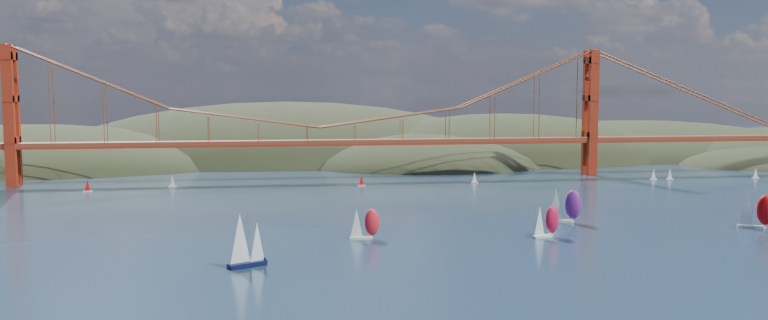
{
  "coord_description": "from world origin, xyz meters",
  "views": [
    {
      "loc": [
        -24.09,
        -131.77,
        36.94
      ],
      "look_at": [
        12.58,
        90.0,
        16.31
      ],
      "focal_mm": 35.0,
      "sensor_mm": 36.0,
      "label": 1
    }
  ],
  "objects_px": {
    "sloop_navy": "(245,241)",
    "racer_2": "(755,210)",
    "racer_0": "(364,223)",
    "racer_rwb": "(564,205)",
    "racer_1": "(546,221)"
  },
  "relations": [
    {
      "from": "sloop_navy",
      "to": "racer_2",
      "type": "distance_m",
      "value": 137.18
    },
    {
      "from": "sloop_navy",
      "to": "racer_0",
      "type": "relative_size",
      "value": 1.48
    },
    {
      "from": "racer_2",
      "to": "racer_rwb",
      "type": "xyz_separation_m",
      "value": [
        -47.45,
        16.94,
        0.05
      ]
    },
    {
      "from": "sloop_navy",
      "to": "racer_1",
      "type": "distance_m",
      "value": 77.35
    },
    {
      "from": "sloop_navy",
      "to": "racer_1",
      "type": "height_order",
      "value": "sloop_navy"
    },
    {
      "from": "racer_1",
      "to": "racer_rwb",
      "type": "height_order",
      "value": "racer_rwb"
    },
    {
      "from": "racer_1",
      "to": "racer_rwb",
      "type": "distance_m",
      "value": 23.58
    },
    {
      "from": "sloop_navy",
      "to": "racer_rwb",
      "type": "relative_size",
      "value": 1.21
    },
    {
      "from": "sloop_navy",
      "to": "racer_rwb",
      "type": "xyz_separation_m",
      "value": [
        87.79,
        39.91,
        -0.66
      ]
    },
    {
      "from": "racer_1",
      "to": "racer_2",
      "type": "relative_size",
      "value": 0.86
    },
    {
      "from": "racer_0",
      "to": "racer_1",
      "type": "xyz_separation_m",
      "value": [
        45.88,
        -4.88,
        0.14
      ]
    },
    {
      "from": "racer_1",
      "to": "racer_2",
      "type": "distance_m",
      "value": 60.69
    },
    {
      "from": "racer_1",
      "to": "racer_rwb",
      "type": "bearing_deg",
      "value": 37.51
    },
    {
      "from": "racer_1",
      "to": "racer_2",
      "type": "xyz_separation_m",
      "value": [
        60.64,
        2.59,
        0.71
      ]
    },
    {
      "from": "racer_0",
      "to": "racer_2",
      "type": "height_order",
      "value": "racer_2"
    }
  ]
}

